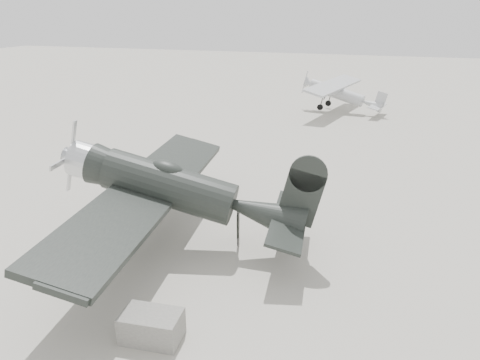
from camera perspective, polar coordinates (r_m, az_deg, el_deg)
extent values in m
plane|color=gray|center=(21.34, -2.72, -4.50)|extent=(160.00, 160.00, 0.00)
cylinder|color=black|center=(18.11, -8.53, -0.94)|extent=(5.20, 2.17, 1.61)
cone|color=black|center=(17.24, 3.42, -1.65)|extent=(3.13, 1.82, 1.49)
cylinder|color=silver|center=(19.52, -18.26, -0.19)|extent=(1.19, 1.53, 1.42)
cone|color=silver|center=(19.86, -20.00, -0.05)|extent=(0.47, 0.68, 0.64)
cube|color=silver|center=(19.82, -19.80, -0.07)|extent=(0.09, 0.21, 2.98)
ellipsoid|color=black|center=(17.94, -9.34, 1.23)|extent=(1.34, 0.92, 0.53)
cube|color=black|center=(18.53, -10.81, -1.92)|extent=(3.97, 13.94, 0.25)
cube|color=black|center=(17.13, 6.46, -1.69)|extent=(1.81, 4.93, 0.11)
cube|color=black|center=(16.78, 7.18, 1.36)|extent=(1.38, 0.27, 2.06)
cylinder|color=black|center=(18.09, -13.64, -8.23)|extent=(0.80, 0.27, 0.78)
cylinder|color=black|center=(20.62, -10.15, -4.27)|extent=(0.80, 0.27, 0.78)
cylinder|color=#333333|center=(17.74, -13.84, -6.05)|extent=(0.14, 0.14, 1.61)
cylinder|color=#333333|center=(20.32, -10.29, -2.30)|extent=(0.14, 0.14, 1.61)
cylinder|color=black|center=(17.33, 7.33, -3.44)|extent=(0.26, 0.12, 0.25)
cylinder|color=#9FA1A4|center=(43.63, 11.68, 10.40)|extent=(5.12, 2.11, 1.06)
cone|color=#9FA1A4|center=(42.70, 16.01, 9.82)|extent=(1.90, 1.31, 0.96)
cone|color=#9FA1A4|center=(44.57, 8.23, 10.81)|extent=(0.78, 1.10, 1.00)
cube|color=#9FA1A4|center=(44.72, 7.77, 10.86)|extent=(0.08, 0.14, 2.12)
cube|color=#9FA1A4|center=(43.65, 11.25, 11.23)|extent=(4.06, 10.73, 0.17)
cube|color=#9FA1A4|center=(42.58, 16.65, 9.80)|extent=(1.55, 3.38, 0.08)
cube|color=#9FA1A4|center=(42.45, 16.86, 10.61)|extent=(0.86, 0.26, 1.25)
cylinder|color=black|center=(43.16, 10.10, 8.42)|extent=(0.56, 0.25, 0.54)
cylinder|color=black|center=(45.12, 11.06, 8.87)|extent=(0.56, 0.25, 0.54)
cylinder|color=#333333|center=(43.05, 10.15, 9.13)|extent=(0.10, 0.10, 1.16)
cylinder|color=#333333|center=(45.02, 11.11, 9.55)|extent=(0.10, 0.10, 1.16)
cylinder|color=black|center=(42.59, 16.85, 9.32)|extent=(0.18, 0.10, 0.17)
cube|color=slate|center=(14.17, -10.73, -17.13)|extent=(1.77, 1.18, 0.85)
cylinder|color=#333333|center=(18.54, -0.28, -6.01)|extent=(0.08, 0.08, 1.46)
cylinder|color=#333333|center=(19.15, -0.18, -5.12)|extent=(0.08, 0.08, 1.46)
cube|color=black|center=(18.77, -0.23, -5.10)|extent=(0.33, 0.99, 1.01)
cube|color=beige|center=(18.75, -0.35, -4.94)|extent=(0.22, 0.76, 0.20)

